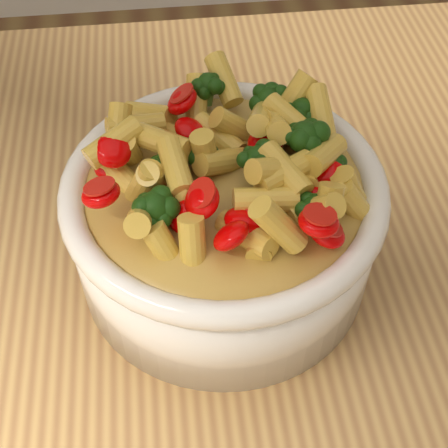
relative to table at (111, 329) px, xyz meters
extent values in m
cube|color=tan|center=(0.00, 0.00, 0.08)|extent=(1.20, 0.80, 0.04)
cylinder|color=tan|center=(0.55, 0.35, -0.37)|extent=(0.05, 0.05, 0.86)
cylinder|color=white|center=(0.11, -0.01, 0.15)|extent=(0.25, 0.25, 0.10)
ellipsoid|color=white|center=(0.11, -0.01, 0.12)|extent=(0.23, 0.23, 0.04)
torus|color=white|center=(0.11, -0.01, 0.20)|extent=(0.26, 0.26, 0.02)
ellipsoid|color=gold|center=(0.11, -0.01, 0.20)|extent=(0.22, 0.22, 0.02)
camera|label=1|loc=(0.07, -0.34, 0.55)|focal=50.00mm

